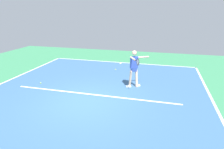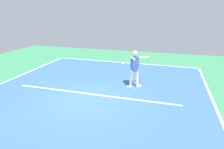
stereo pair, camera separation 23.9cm
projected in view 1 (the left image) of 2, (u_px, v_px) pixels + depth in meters
name	position (u px, v px, depth m)	size (l,w,h in m)	color
ground_plane	(87.00, 102.00, 7.96)	(21.51, 21.51, 0.00)	#388456
court_surface	(87.00, 102.00, 7.96)	(10.06, 13.16, 0.00)	#38608E
court_line_baseline_near	(121.00, 62.00, 13.94)	(10.06, 0.10, 0.01)	white
court_line_sideline_left	(222.00, 119.00, 6.73)	(0.10, 13.16, 0.01)	white
court_line_service	(93.00, 95.00, 8.65)	(7.55, 0.10, 0.01)	white
court_line_centre_mark	(121.00, 63.00, 13.76)	(0.10, 0.30, 0.01)	white
tennis_player	(134.00, 66.00, 9.19)	(0.99, 1.40, 1.80)	beige
tennis_ball_centre_court	(116.00, 69.00, 12.20)	(0.07, 0.07, 0.07)	yellow
tennis_ball_by_sideline	(41.00, 83.00, 9.92)	(0.07, 0.07, 0.07)	#C6E53D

